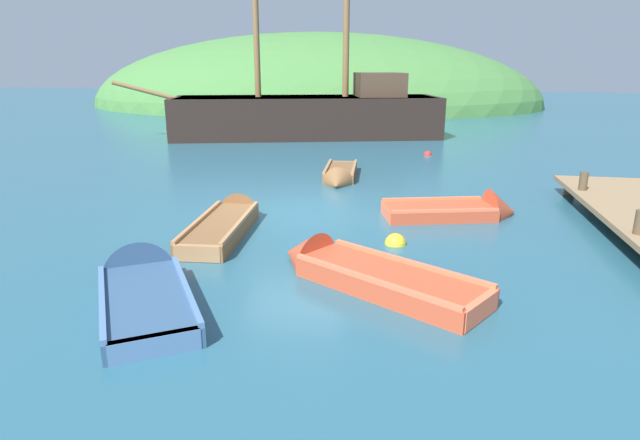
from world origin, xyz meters
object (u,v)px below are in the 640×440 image
rowboat_outer_right (462,213)px  buoy_red (428,155)px  rowboat_far (228,224)px  rowboat_outer_left (359,275)px  rowboat_portside (340,177)px  buoy_yellow (395,244)px  sailing_ship (309,122)px  rowboat_center (143,291)px

rowboat_outer_right → buoy_red: bearing=79.3°
rowboat_outer_right → buoy_red: size_ratio=10.37×
rowboat_far → rowboat_outer_left: bearing=-131.9°
rowboat_far → rowboat_outer_right: size_ratio=1.16×
rowboat_outer_left → rowboat_far: 3.93m
rowboat_outer_right → rowboat_portside: (-3.43, 3.57, 0.01)m
rowboat_far → buoy_yellow: (3.65, -0.41, -0.10)m
rowboat_outer_left → buoy_red: 13.04m
rowboat_outer_left → rowboat_portside: size_ratio=1.23×
sailing_ship → rowboat_outer_right: (6.31, -13.07, -0.66)m
rowboat_outer_left → buoy_yellow: 2.05m
rowboat_outer_left → buoy_yellow: (0.52, 1.98, -0.11)m
buoy_yellow → rowboat_center: bearing=-139.4°
rowboat_center → buoy_red: size_ratio=10.63×
sailing_ship → rowboat_far: size_ratio=3.98×
rowboat_center → sailing_ship: bearing=-29.1°
rowboat_outer_left → rowboat_far: rowboat_outer_left is taller
rowboat_outer_left → rowboat_outer_right: 4.68m
rowboat_far → rowboat_center: (-0.07, -3.60, -0.02)m
rowboat_outer_left → buoy_red: bearing=-63.8°
sailing_ship → buoy_red: sailing_ship is taller
rowboat_far → rowboat_outer_right: bearing=-74.5°
rowboat_far → rowboat_outer_right: rowboat_outer_right is taller
rowboat_outer_right → buoy_yellow: 2.69m
rowboat_far → buoy_yellow: 3.67m
sailing_ship → rowboat_outer_right: size_ratio=4.63×
sailing_ship → buoy_yellow: bearing=92.7°
sailing_ship → rowboat_outer_right: 14.52m
rowboat_far → buoy_yellow: size_ratio=8.93×
rowboat_far → rowboat_portside: rowboat_far is taller
buoy_yellow → sailing_ship: bearing=107.6°
rowboat_far → rowboat_portside: 5.68m
buoy_red → buoy_yellow: bearing=-94.0°
rowboat_far → rowboat_center: size_ratio=1.13×
rowboat_center → buoy_yellow: size_ratio=7.87×
sailing_ship → buoy_yellow: sailing_ship is taller
sailing_ship → rowboat_center: (1.14, -18.52, -0.66)m
rowboat_center → rowboat_portside: bearing=-43.6°
sailing_ship → rowboat_center: bearing=78.6°
buoy_red → rowboat_center: bearing=-107.5°
rowboat_portside → buoy_red: 5.85m
buoy_red → rowboat_far: bearing=-112.6°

